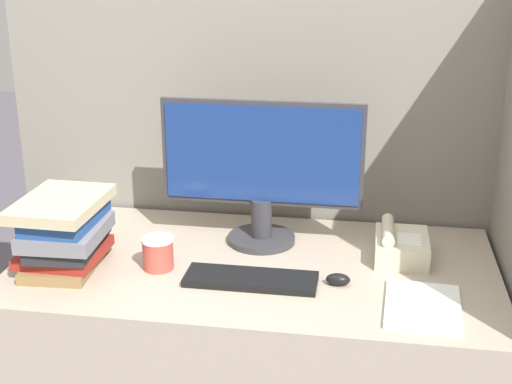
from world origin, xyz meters
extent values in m
cube|color=gray|center=(0.00, 0.79, 0.82)|extent=(1.80, 0.04, 1.64)
cube|color=tan|center=(0.00, 0.37, 0.38)|extent=(1.40, 0.75, 0.76)
cylinder|color=#333338|center=(-0.01, 0.53, 0.77)|extent=(0.21, 0.21, 0.02)
cylinder|color=#333338|center=(-0.01, 0.53, 0.84)|extent=(0.06, 0.06, 0.12)
cube|color=#333338|center=(-0.01, 0.54, 1.05)|extent=(0.61, 0.02, 0.32)
cube|color=navy|center=(-0.01, 0.53, 1.05)|extent=(0.59, 0.01, 0.29)
cube|color=black|center=(0.01, 0.25, 0.77)|extent=(0.37, 0.12, 0.02)
ellipsoid|color=black|center=(0.25, 0.27, 0.78)|extent=(0.07, 0.04, 0.03)
cylinder|color=#BF4C3F|center=(-0.27, 0.30, 0.80)|extent=(0.09, 0.09, 0.09)
cylinder|color=white|center=(-0.27, 0.30, 0.85)|extent=(0.09, 0.09, 0.01)
cube|color=olive|center=(-0.54, 0.26, 0.78)|extent=(0.20, 0.28, 0.03)
cube|color=maroon|center=(-0.54, 0.26, 0.81)|extent=(0.22, 0.24, 0.03)
cube|color=#262628|center=(-0.52, 0.27, 0.84)|extent=(0.19, 0.28, 0.03)
cube|color=slate|center=(-0.52, 0.25, 0.88)|extent=(0.22, 0.26, 0.04)
cube|color=#264C8C|center=(-0.52, 0.26, 0.92)|extent=(0.17, 0.26, 0.04)
cube|color=#C6B78C|center=(-0.53, 0.26, 0.96)|extent=(0.22, 0.30, 0.03)
cube|color=beige|center=(0.42, 0.48, 0.79)|extent=(0.15, 0.20, 0.07)
cube|color=white|center=(0.44, 0.45, 0.83)|extent=(0.07, 0.09, 0.00)
cylinder|color=beige|center=(0.38, 0.48, 0.85)|extent=(0.04, 0.18, 0.04)
cube|color=white|center=(0.47, 0.18, 0.77)|extent=(0.20, 0.26, 0.01)
camera|label=1|loc=(0.31, -1.49, 1.66)|focal=50.00mm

